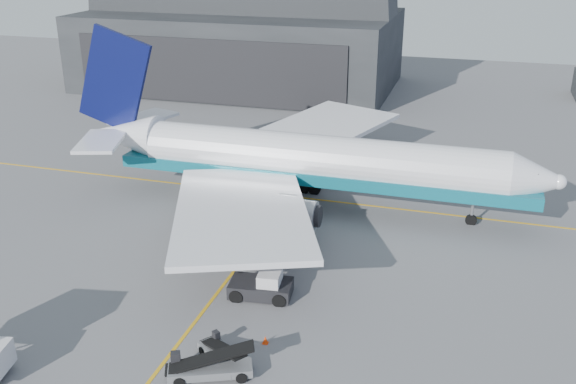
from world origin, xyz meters
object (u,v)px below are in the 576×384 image
(pushback_tug, at_px, (263,286))
(belt_loader_b, at_px, (223,355))
(belt_loader_a, at_px, (209,367))
(airliner, at_px, (301,160))

(pushback_tug, xyz_separation_m, belt_loader_b, (0.15, -7.92, -0.27))
(belt_loader_a, height_order, belt_loader_b, belt_loader_a)
(belt_loader_b, bearing_deg, belt_loader_a, -63.65)
(belt_loader_a, bearing_deg, pushback_tug, 65.86)
(pushback_tug, bearing_deg, belt_loader_b, -95.58)
(pushback_tug, bearing_deg, belt_loader_a, -97.37)
(airliner, xyz_separation_m, pushback_tug, (1.86, -16.73, -3.77))
(airliner, distance_m, pushback_tug, 17.25)
(airliner, distance_m, belt_loader_b, 25.06)
(belt_loader_b, bearing_deg, pushback_tug, 127.82)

